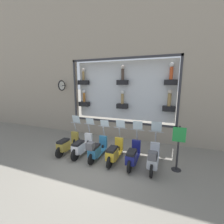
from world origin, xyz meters
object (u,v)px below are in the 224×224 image
scooter_teal_3 (97,149)px  scooter_navy_1 (133,155)px  scooter_yellow_2 (114,152)px  scooter_olive_5 (67,144)px  scooter_white_4 (82,146)px  scooter_silver_0 (153,158)px  shop_sign_post (178,147)px

scooter_teal_3 → scooter_navy_1: bearing=-87.5°
scooter_yellow_2 → scooter_olive_5: scooter_olive_5 is taller
scooter_yellow_2 → scooter_white_4: scooter_yellow_2 is taller
scooter_silver_0 → scooter_navy_1: 0.80m
scooter_olive_5 → scooter_teal_3: bearing=-92.5°
scooter_silver_0 → scooter_white_4: (0.06, 3.18, -0.03)m
scooter_silver_0 → scooter_yellow_2: (0.06, 1.59, -0.04)m
scooter_teal_3 → scooter_white_4: bearing=85.0°
scooter_navy_1 → scooter_yellow_2: (-0.00, 0.80, 0.00)m
scooter_silver_0 → scooter_white_4: scooter_silver_0 is taller
scooter_olive_5 → scooter_navy_1: bearing=-90.0°
scooter_silver_0 → shop_sign_post: shop_sign_post is taller
scooter_yellow_2 → shop_sign_post: 2.51m
scooter_white_4 → scooter_silver_0: bearing=-91.1°
scooter_yellow_2 → scooter_teal_3: (-0.07, 0.80, 0.03)m
shop_sign_post → scooter_navy_1: bearing=97.4°
scooter_silver_0 → scooter_olive_5: scooter_silver_0 is taller
scooter_navy_1 → scooter_teal_3: bearing=92.5°
shop_sign_post → scooter_white_4: bearing=93.0°
scooter_navy_1 → scooter_olive_5: bearing=90.0°
scooter_olive_5 → shop_sign_post: shop_sign_post is taller
scooter_yellow_2 → shop_sign_post: size_ratio=1.02×
scooter_navy_1 → shop_sign_post: bearing=-82.6°
scooter_white_4 → shop_sign_post: shop_sign_post is taller
scooter_yellow_2 → scooter_silver_0: bearing=-92.1°
scooter_yellow_2 → scooter_white_4: 1.59m
scooter_navy_1 → shop_sign_post: 1.74m
scooter_navy_1 → scooter_olive_5: scooter_olive_5 is taller
scooter_olive_5 → shop_sign_post: 4.86m
scooter_yellow_2 → scooter_teal_3: size_ratio=1.00×
scooter_silver_0 → scooter_teal_3: (-0.01, 2.39, -0.01)m
scooter_yellow_2 → shop_sign_post: bearing=-85.0°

